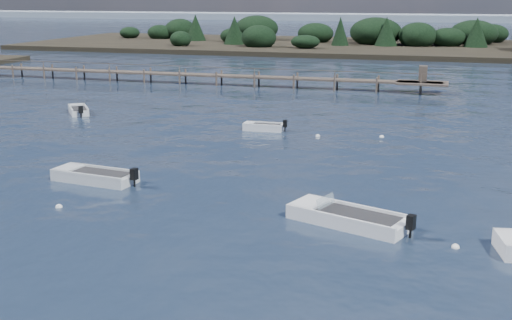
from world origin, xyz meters
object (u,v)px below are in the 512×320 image
(tender_far_grey, at_px, (79,112))
(tender_far_white, at_px, (263,128))
(dinghy_mid_grey, at_px, (95,178))
(dinghy_mid_white_a, at_px, (348,220))
(jetty, at_px, (182,74))

(tender_far_grey, xyz_separation_m, tender_far_white, (16.49, -2.20, -0.01))
(tender_far_white, bearing_deg, dinghy_mid_grey, -108.36)
(dinghy_mid_white_a, relative_size, jetty, 0.09)
(dinghy_mid_grey, distance_m, tender_far_white, 15.86)
(dinghy_mid_grey, height_order, tender_far_grey, dinghy_mid_grey)
(tender_far_grey, xyz_separation_m, jetty, (1.02, 19.72, 0.82))
(tender_far_white, bearing_deg, tender_far_grey, 172.39)
(jetty, bearing_deg, tender_far_white, -54.80)
(tender_far_grey, distance_m, jetty, 19.76)
(jetty, bearing_deg, tender_far_grey, -92.97)
(dinghy_mid_grey, bearing_deg, tender_far_white, 71.64)
(tender_far_grey, distance_m, tender_far_white, 16.63)
(dinghy_mid_grey, height_order, tender_far_white, dinghy_mid_grey)
(tender_far_grey, bearing_deg, jetty, 87.03)
(tender_far_white, relative_size, jetty, 0.05)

